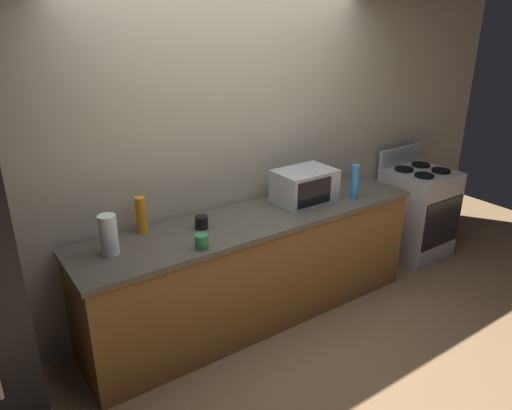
{
  "coord_description": "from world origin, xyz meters",
  "views": [
    {
      "loc": [
        -1.93,
        -2.38,
        2.37
      ],
      "look_at": [
        0.0,
        0.4,
        1.0
      ],
      "focal_mm": 33.81,
      "sensor_mm": 36.0,
      "label": 1
    }
  ],
  "objects_px": {
    "microwave": "(304,186)",
    "bottle_dish_soap": "(141,215)",
    "mug_green": "(202,241)",
    "mug_black": "(202,222)",
    "paper_towel_roll": "(109,235)",
    "bottle_spray_cleaner": "(355,182)",
    "stove_range": "(417,212)"
  },
  "relations": [
    {
      "from": "microwave",
      "to": "paper_towel_roll",
      "type": "distance_m",
      "value": 1.64
    },
    {
      "from": "mug_green",
      "to": "mug_black",
      "type": "bearing_deg",
      "value": 61.44
    },
    {
      "from": "stove_range",
      "to": "paper_towel_roll",
      "type": "xyz_separation_m",
      "value": [
        -3.12,
        0.05,
        0.57
      ]
    },
    {
      "from": "microwave",
      "to": "mug_green",
      "type": "bearing_deg",
      "value": -166.45
    },
    {
      "from": "stove_range",
      "to": "mug_green",
      "type": "distance_m",
      "value": 2.65
    },
    {
      "from": "bottle_dish_soap",
      "to": "microwave",
      "type": "bearing_deg",
      "value": -8.15
    },
    {
      "from": "microwave",
      "to": "paper_towel_roll",
      "type": "xyz_separation_m",
      "value": [
        -1.64,
        0.0,
        0.0
      ]
    },
    {
      "from": "microwave",
      "to": "bottle_dish_soap",
      "type": "xyz_separation_m",
      "value": [
        -1.34,
        0.19,
        -0.0
      ]
    },
    {
      "from": "stove_range",
      "to": "mug_black",
      "type": "distance_m",
      "value": 2.49
    },
    {
      "from": "microwave",
      "to": "bottle_dish_soap",
      "type": "relative_size",
      "value": 1.8
    },
    {
      "from": "bottle_dish_soap",
      "to": "bottle_spray_cleaner",
      "type": "distance_m",
      "value": 1.76
    },
    {
      "from": "stove_range",
      "to": "bottle_spray_cleaner",
      "type": "height_order",
      "value": "bottle_spray_cleaner"
    },
    {
      "from": "bottle_spray_cleaner",
      "to": "mug_green",
      "type": "bearing_deg",
      "value": -177.17
    },
    {
      "from": "stove_range",
      "to": "mug_black",
      "type": "bearing_deg",
      "value": 178.6
    },
    {
      "from": "bottle_spray_cleaner",
      "to": "mug_green",
      "type": "height_order",
      "value": "bottle_spray_cleaner"
    },
    {
      "from": "stove_range",
      "to": "bottle_spray_cleaner",
      "type": "bearing_deg",
      "value": -172.45
    },
    {
      "from": "microwave",
      "to": "stove_range",
      "type": "bearing_deg",
      "value": -1.86
    },
    {
      "from": "mug_black",
      "to": "microwave",
      "type": "bearing_deg",
      "value": -0.68
    },
    {
      "from": "stove_range",
      "to": "microwave",
      "type": "height_order",
      "value": "microwave"
    },
    {
      "from": "bottle_spray_cleaner",
      "to": "stove_range",
      "type": "bearing_deg",
      "value": 7.55
    },
    {
      "from": "bottle_dish_soap",
      "to": "paper_towel_roll",
      "type": "bearing_deg",
      "value": -147.74
    },
    {
      "from": "mug_green",
      "to": "microwave",
      "type": "bearing_deg",
      "value": 13.55
    },
    {
      "from": "stove_range",
      "to": "mug_green",
      "type": "bearing_deg",
      "value": -175.16
    },
    {
      "from": "bottle_spray_cleaner",
      "to": "mug_black",
      "type": "height_order",
      "value": "bottle_spray_cleaner"
    },
    {
      "from": "paper_towel_roll",
      "to": "mug_green",
      "type": "height_order",
      "value": "paper_towel_roll"
    },
    {
      "from": "paper_towel_roll",
      "to": "mug_black",
      "type": "relative_size",
      "value": 2.82
    },
    {
      "from": "microwave",
      "to": "paper_towel_roll",
      "type": "bearing_deg",
      "value": 179.92
    },
    {
      "from": "bottle_dish_soap",
      "to": "mug_green",
      "type": "xyz_separation_m",
      "value": [
        0.23,
        -0.46,
        -0.08
      ]
    },
    {
      "from": "stove_range",
      "to": "bottle_dish_soap",
      "type": "relative_size",
      "value": 4.05
    },
    {
      "from": "microwave",
      "to": "bottle_dish_soap",
      "type": "bearing_deg",
      "value": 171.85
    },
    {
      "from": "stove_range",
      "to": "mug_green",
      "type": "xyz_separation_m",
      "value": [
        -2.59,
        -0.22,
        0.49
      ]
    },
    {
      "from": "microwave",
      "to": "bottle_spray_cleaner",
      "type": "distance_m",
      "value": 0.43
    }
  ]
}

